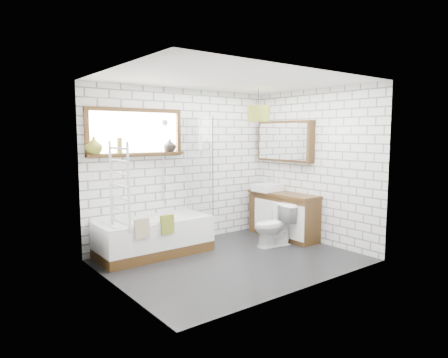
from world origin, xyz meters
TOP-DOWN VIEW (x-y plane):
  - floor at (0.00, 0.00)m, footprint 3.40×2.60m
  - ceiling at (0.00, 0.00)m, footprint 3.40×2.60m
  - wall_back at (0.00, 1.30)m, footprint 3.40×0.01m
  - wall_front at (0.00, -1.30)m, footprint 3.40×0.01m
  - wall_left at (-1.70, 0.00)m, footprint 0.01×2.60m
  - wall_right at (1.70, 0.00)m, footprint 0.01×2.60m
  - window at (-0.85, 1.26)m, footprint 1.52×0.16m
  - towel_radiator at (-1.66, 0.00)m, footprint 0.06×0.52m
  - mirror_cabinet at (1.62, 0.60)m, footprint 0.16×1.20m
  - shower_riser at (-0.40, 1.26)m, footprint 0.02×0.02m
  - bathtub at (-0.75, 0.93)m, footprint 1.67×0.74m
  - shower_screen at (0.06, 0.93)m, footprint 0.02×0.72m
  - towel_green at (-0.74, 0.56)m, footprint 0.20×0.05m
  - towel_beige at (-1.13, 0.56)m, footprint 0.21×0.05m
  - vanity at (1.48, 0.48)m, footprint 0.43×1.35m
  - basin at (1.42, 0.81)m, footprint 0.44×0.39m
  - tap at (1.58, 0.81)m, footprint 0.04×0.04m
  - toilet at (0.97, 0.18)m, footprint 0.48×0.71m
  - vase_olive at (-1.50, 1.23)m, footprint 0.29×0.29m
  - vase_dark at (-0.30, 1.23)m, footprint 0.25×0.25m
  - bottle at (-1.12, 1.23)m, footprint 0.09×0.09m
  - pendant at (0.94, 0.53)m, footprint 0.35×0.35m

SIDE VIEW (x-z plane):
  - floor at x=0.00m, z-range -0.01..0.00m
  - bathtub at x=-0.75m, z-range 0.00..0.54m
  - toilet at x=0.97m, z-range 0.00..0.66m
  - vanity at x=1.48m, z-range 0.00..0.77m
  - towel_green at x=-0.74m, z-range 0.38..0.66m
  - towel_beige at x=-1.13m, z-range 0.38..0.65m
  - basin at x=1.42m, z-range 0.77..0.90m
  - tap at x=1.58m, z-range 0.82..0.98m
  - towel_radiator at x=-1.66m, z-range 0.70..1.70m
  - wall_back at x=0.00m, z-range 0.00..2.50m
  - wall_front at x=0.00m, z-range 0.00..2.50m
  - wall_left at x=-1.70m, z-range 0.00..2.50m
  - wall_right at x=1.70m, z-range 0.00..2.50m
  - shower_screen at x=0.06m, z-range 0.54..2.04m
  - shower_riser at x=-0.40m, z-range 0.70..2.00m
  - vase_dark at x=-0.30m, z-range 1.48..1.68m
  - bottle at x=-1.12m, z-range 1.48..1.71m
  - vase_olive at x=-1.50m, z-range 1.48..1.73m
  - mirror_cabinet at x=1.62m, z-range 1.30..2.00m
  - window at x=-0.85m, z-range 1.46..2.14m
  - pendant at x=0.94m, z-range 1.97..2.23m
  - ceiling at x=0.00m, z-range 2.50..2.51m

